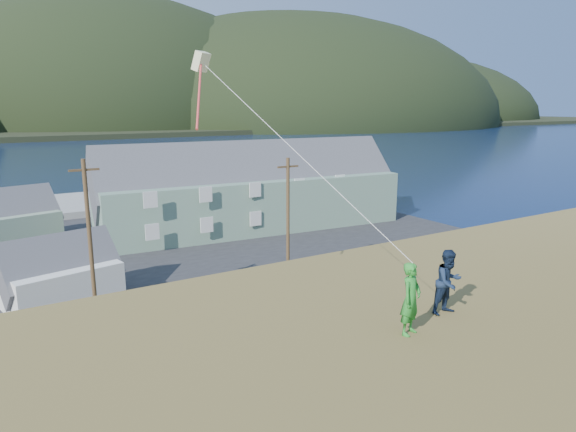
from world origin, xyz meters
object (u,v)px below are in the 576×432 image
Objects in this scene: lodge at (252,188)px; shed_palegreen_far at (1,220)px; kite_flyer_green at (411,299)px; shed_white at (60,274)px; kite_flyer_navy at (449,282)px.

lodge is 23.62m from shed_palegreen_far.
kite_flyer_green is at bearing -93.90° from shed_palegreen_far.
shed_white is 4.27× the size of kite_flyer_green.
kite_flyer_green is at bearing -91.45° from shed_white.
shed_palegreen_far is 5.88× the size of kite_flyer_navy.
kite_flyer_green reaches higher than kite_flyer_navy.
shed_white is at bearing 105.16° from kite_flyer_navy.
lodge is at bearing 48.09° from kite_flyer_green.
shed_palegreen_far is at bearing 85.45° from shed_white.
shed_palegreen_far is (-22.83, 5.79, -1.79)m from lodge.
kite_flyer_navy is (6.63, -25.46, 5.93)m from shed_white.
shed_palegreen_far reaches higher than shed_white.
kite_flyer_green reaches higher than shed_palegreen_far.
shed_palegreen_far is (-2.39, 18.21, 0.30)m from shed_white.
shed_palegreen_far is 5.75× the size of kite_flyer_green.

